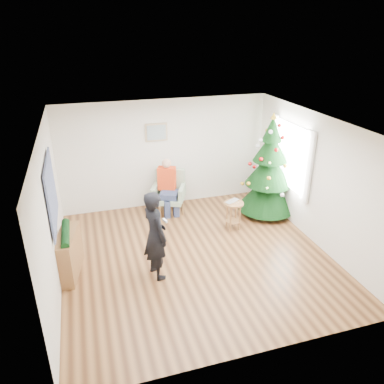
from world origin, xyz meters
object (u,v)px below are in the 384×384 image
object	(u,v)px
stool	(233,215)
standing_man	(155,235)
christmas_tree	(269,170)
armchair	(169,197)
console	(69,254)

from	to	relation	value
stool	standing_man	xyz separation A→B (m)	(-1.95, -1.16, 0.49)
christmas_tree	armchair	world-z (taller)	christmas_tree
standing_man	armchair	bearing A→B (deg)	-34.80
stool	standing_man	distance (m)	2.32
christmas_tree	stool	world-z (taller)	christmas_tree
stool	standing_man	size ratio (longest dim) A/B	0.39
stool	console	xyz separation A→B (m)	(-3.43, -0.65, 0.08)
christmas_tree	armchair	bearing A→B (deg)	160.68
stool	standing_man	bearing A→B (deg)	-149.38
armchair	standing_man	xyz separation A→B (m)	(-0.82, -2.41, 0.45)
standing_man	stool	bearing A→B (deg)	-75.42
standing_man	console	bearing A→B (deg)	55.21
christmas_tree	armchair	xyz separation A→B (m)	(-2.18, 0.76, -0.72)
armchair	standing_man	bearing A→B (deg)	-84.35
christmas_tree	standing_man	world-z (taller)	christmas_tree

